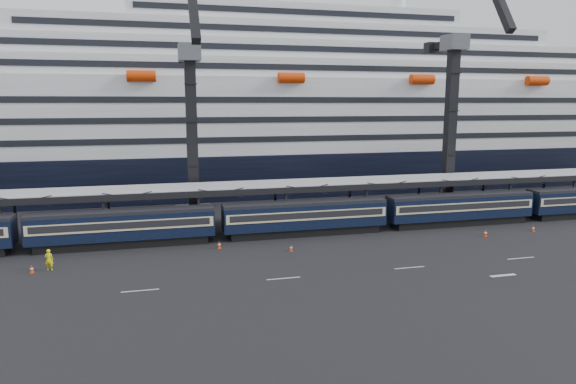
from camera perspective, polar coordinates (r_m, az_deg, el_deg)
name	(u,v)px	position (r m, az deg, el deg)	size (l,w,h in m)	color
ground	(409,254)	(53.51, 13.27, -6.72)	(260.00, 260.00, 0.00)	black
lane_markings	(513,263)	(53.61, 23.71, -7.27)	(111.00, 4.27, 0.02)	beige
train	(333,215)	(60.05, 5.01, -2.51)	(133.05, 3.00, 4.05)	black
canopy	(358,182)	(64.80, 7.78, 1.09)	(130.00, 6.25, 5.53)	#929499
cruise_ship	(287,118)	(94.23, -0.08, 8.24)	(214.09, 28.84, 34.00)	black
crane_dark_near	(192,129)	(64.16, -10.63, 6.93)	(4.50, 17.75, 35.08)	#53565B
crane_dark_mid	(452,115)	(74.10, 17.80, 8.11)	(4.50, 18.24, 39.64)	#53565B
worker	(49,260)	(51.75, -25.02, -6.83)	(0.73, 0.48, 1.99)	#F5EB0C
traffic_cone_a	(32,269)	(51.82, -26.59, -7.66)	(0.37, 0.37, 0.74)	red
traffic_cone_c	(219,245)	(54.40, -7.67, -5.82)	(0.41, 0.41, 0.82)	red
traffic_cone_d	(291,248)	(52.98, 0.34, -6.23)	(0.35, 0.35, 0.71)	red
traffic_cone_e	(485,233)	(62.84, 21.09, -4.26)	(0.42, 0.42, 0.83)	red
traffic_cone_f	(533,228)	(67.61, 25.59, -3.65)	(0.37, 0.37, 0.75)	red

